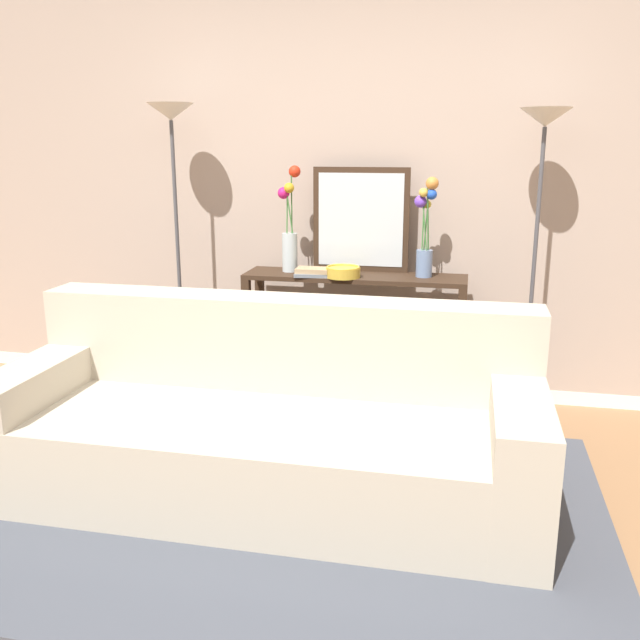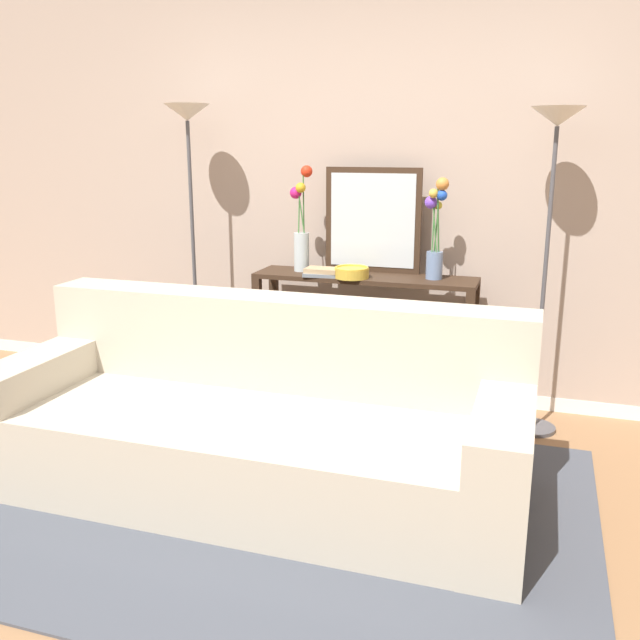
% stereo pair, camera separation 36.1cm
% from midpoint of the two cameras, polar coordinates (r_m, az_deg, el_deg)
% --- Properties ---
extents(ground_plane, '(16.00, 16.00, 0.02)m').
position_cam_midpoint_polar(ground_plane, '(2.96, -8.49, -19.22)').
color(ground_plane, '#936B47').
extents(back_wall, '(12.00, 0.15, 2.79)m').
position_cam_midpoint_polar(back_wall, '(4.49, 0.40, 11.54)').
color(back_wall, white).
rests_on(back_wall, ground).
extents(area_rug, '(3.11, 2.09, 0.01)m').
position_cam_midpoint_polar(area_rug, '(3.32, -8.14, -14.84)').
color(area_rug, '#474C56').
rests_on(area_rug, ground).
extents(couch, '(2.50, 0.99, 0.88)m').
position_cam_midpoint_polar(couch, '(3.33, -7.32, -8.96)').
color(couch, '#BCB29E').
rests_on(couch, ground).
extents(console_table, '(1.36, 0.33, 0.84)m').
position_cam_midpoint_polar(console_table, '(4.27, 0.44, 0.24)').
color(console_table, '#382619').
rests_on(console_table, ground).
extents(floor_lamp_left, '(0.28, 0.28, 1.85)m').
position_cam_midpoint_polar(floor_lamp_left, '(4.45, -14.34, 11.87)').
color(floor_lamp_left, '#4C4C51').
rests_on(floor_lamp_left, ground).
extents(floor_lamp_right, '(0.28, 0.28, 1.80)m').
position_cam_midpoint_polar(floor_lamp_right, '(4.00, 15.29, 11.03)').
color(floor_lamp_right, '#4C4C51').
rests_on(floor_lamp_right, ground).
extents(wall_mirror, '(0.60, 0.02, 0.64)m').
position_cam_midpoint_polar(wall_mirror, '(4.29, 0.96, 8.25)').
color(wall_mirror, '#382619').
rests_on(wall_mirror, console_table).
extents(vase_tall_flowers, '(0.14, 0.11, 0.65)m').
position_cam_midpoint_polar(vase_tall_flowers, '(4.30, -4.95, 7.36)').
color(vase_tall_flowers, silver).
rests_on(vase_tall_flowers, console_table).
extents(vase_short_flowers, '(0.14, 0.12, 0.59)m').
position_cam_midpoint_polar(vase_short_flowers, '(4.13, 6.23, 7.27)').
color(vase_short_flowers, '#6B84AD').
rests_on(vase_short_flowers, console_table).
extents(fruit_bowl, '(0.21, 0.21, 0.07)m').
position_cam_midpoint_polar(fruit_bowl, '(4.13, -0.59, 3.99)').
color(fruit_bowl, gold).
rests_on(fruit_bowl, console_table).
extents(book_stack, '(0.23, 0.16, 0.05)m').
position_cam_midpoint_polar(book_stack, '(4.17, -3.08, 3.95)').
color(book_stack, slate).
rests_on(book_stack, console_table).
extents(book_row_under_console, '(0.33, 0.17, 0.13)m').
position_cam_midpoint_polar(book_row_under_console, '(4.52, -4.41, -5.88)').
color(book_row_under_console, '#6B3360').
rests_on(book_row_under_console, ground).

